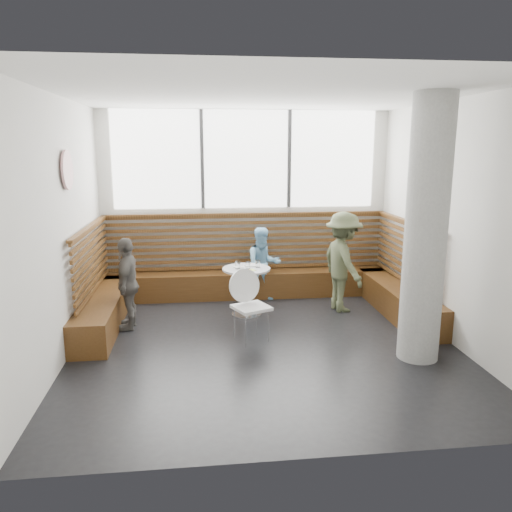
{
  "coord_description": "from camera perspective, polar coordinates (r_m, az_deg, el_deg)",
  "views": [
    {
      "loc": [
        -0.84,
        -6.18,
        2.58
      ],
      "look_at": [
        0.0,
        1.0,
        1.0
      ],
      "focal_mm": 35.0,
      "sensor_mm": 36.0,
      "label": 1
    }
  ],
  "objects": [
    {
      "name": "glass_right",
      "position": [
        7.72,
        0.21,
        -0.87
      ],
      "size": [
        0.07,
        0.07,
        0.11
      ],
      "primitive_type": "cylinder",
      "color": "white",
      "rests_on": "cafe_table"
    },
    {
      "name": "booth",
      "position": [
        8.28,
        -0.62,
        -2.87
      ],
      "size": [
        5.0,
        2.5,
        1.44
      ],
      "color": "#422710",
      "rests_on": "ground"
    },
    {
      "name": "room",
      "position": [
        6.32,
        1.05,
        3.42
      ],
      "size": [
        5.0,
        5.0,
        3.2
      ],
      "color": "silver",
      "rests_on": "ground"
    },
    {
      "name": "concrete_column",
      "position": [
        6.27,
        18.85,
        2.68
      ],
      "size": [
        0.5,
        0.5,
        3.2
      ],
      "primitive_type": "cylinder",
      "color": "gray",
      "rests_on": "ground"
    },
    {
      "name": "menu_card",
      "position": [
        7.53,
        -0.82,
        -1.65
      ],
      "size": [
        0.23,
        0.19,
        0.0
      ],
      "primitive_type": "cube",
      "rotation": [
        0.0,
        0.0,
        0.29
      ],
      "color": "#A5C64C",
      "rests_on": "cafe_table"
    },
    {
      "name": "cafe_table",
      "position": [
        7.73,
        -1.11,
        -2.93
      ],
      "size": [
        0.74,
        0.74,
        0.76
      ],
      "color": "silver",
      "rests_on": "ground"
    },
    {
      "name": "wall_art",
      "position": [
        6.78,
        -20.77,
        9.18
      ],
      "size": [
        0.03,
        0.5,
        0.5
      ],
      "primitive_type": "cylinder",
      "rotation": [
        0.0,
        1.57,
        0.0
      ],
      "color": "white",
      "rests_on": "room"
    },
    {
      "name": "plate_far",
      "position": [
        7.84,
        -0.55,
        -1.04
      ],
      "size": [
        0.22,
        0.22,
        0.02
      ],
      "primitive_type": "cylinder",
      "color": "white",
      "rests_on": "cafe_table"
    },
    {
      "name": "adult_man",
      "position": [
        8.03,
        9.93,
        -0.67
      ],
      "size": [
        0.78,
        1.13,
        1.6
      ],
      "primitive_type": "imported",
      "rotation": [
        0.0,
        0.0,
        1.77
      ],
      "color": "#4D5539",
      "rests_on": "ground"
    },
    {
      "name": "cafe_chair",
      "position": [
        6.78,
        -0.6,
        -4.95
      ],
      "size": [
        0.46,
        0.45,
        0.96
      ],
      "rotation": [
        0.0,
        0.0,
        0.42
      ],
      "color": "white",
      "rests_on": "ground"
    },
    {
      "name": "glass_mid",
      "position": [
        7.63,
        -0.94,
        -1.04
      ],
      "size": [
        0.07,
        0.07,
        0.11
      ],
      "primitive_type": "cylinder",
      "color": "white",
      "rests_on": "cafe_table"
    },
    {
      "name": "child_left",
      "position": [
        7.39,
        -14.44,
        -3.06
      ],
      "size": [
        0.36,
        0.8,
        1.34
      ],
      "primitive_type": "imported",
      "rotation": [
        0.0,
        0.0,
        -1.62
      ],
      "color": "#595551",
      "rests_on": "ground"
    },
    {
      "name": "child_back",
      "position": [
        8.44,
        0.81,
        -0.99
      ],
      "size": [
        0.7,
        0.59,
        1.27
      ],
      "primitive_type": "imported",
      "rotation": [
        0.0,
        0.0,
        0.19
      ],
      "color": "#87C4EA",
      "rests_on": "ground"
    },
    {
      "name": "glass_left",
      "position": [
        7.62,
        -2.09,
        -1.03
      ],
      "size": [
        0.08,
        0.08,
        0.12
      ],
      "primitive_type": "cylinder",
      "color": "white",
      "rests_on": "cafe_table"
    },
    {
      "name": "plate_near",
      "position": [
        7.74,
        -1.97,
        -1.23
      ],
      "size": [
        0.19,
        0.19,
        0.01
      ],
      "primitive_type": "cylinder",
      "color": "white",
      "rests_on": "cafe_table"
    }
  ]
}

